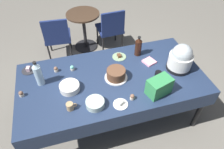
{
  "coord_description": "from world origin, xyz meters",
  "views": [
    {
      "loc": [
        -0.47,
        -1.65,
        2.47
      ],
      "look_at": [
        0.0,
        0.0,
        0.8
      ],
      "focal_mm": 32.77,
      "sensor_mm": 36.0,
      "label": 1
    }
  ],
  "objects_px": {
    "round_cafe_table": "(84,25)",
    "potluck_table": "(112,81)",
    "cupcake_cocoa": "(132,97)",
    "maroon_chair_right": "(111,27)",
    "soda_bottle_water": "(38,74)",
    "dessert_plate_charcoal": "(29,70)",
    "ceramic_snack_bowl": "(70,87)",
    "dessert_plate_white": "(121,104)",
    "coffee_mug_tan": "(70,106)",
    "soda_carton": "(159,86)",
    "slow_cooker": "(181,58)",
    "soda_bottle_cola": "(138,47)",
    "dessert_plate_sage": "(119,56)",
    "cupcake_lemon": "(72,68)",
    "frosted_layer_cake": "(116,74)",
    "maroon_chair_left": "(57,36)",
    "glass_salad_bowl": "(95,103)",
    "cupcake_berry": "(21,94)",
    "cupcake_rose": "(56,69)",
    "coffee_mug_black": "(158,74)"
  },
  "relations": [
    {
      "from": "cupcake_lemon",
      "to": "slow_cooker",
      "type": "bearing_deg",
      "value": -14.62
    },
    {
      "from": "potluck_table",
      "to": "glass_salad_bowl",
      "type": "height_order",
      "value": "glass_salad_bowl"
    },
    {
      "from": "glass_salad_bowl",
      "to": "coffee_mug_tan",
      "type": "height_order",
      "value": "coffee_mug_tan"
    },
    {
      "from": "dessert_plate_white",
      "to": "cupcake_rose",
      "type": "height_order",
      "value": "cupcake_rose"
    },
    {
      "from": "soda_bottle_water",
      "to": "dessert_plate_charcoal",
      "type": "bearing_deg",
      "value": 118.27
    },
    {
      "from": "frosted_layer_cake",
      "to": "maroon_chair_left",
      "type": "xyz_separation_m",
      "value": [
        -0.6,
        1.51,
        -0.32
      ]
    },
    {
      "from": "round_cafe_table",
      "to": "potluck_table",
      "type": "bearing_deg",
      "value": -88.33
    },
    {
      "from": "slow_cooker",
      "to": "dessert_plate_white",
      "type": "bearing_deg",
      "value": -158.36
    },
    {
      "from": "dessert_plate_white",
      "to": "soda_bottle_cola",
      "type": "xyz_separation_m",
      "value": [
        0.47,
        0.74,
        0.12
      ]
    },
    {
      "from": "frosted_layer_cake",
      "to": "dessert_plate_sage",
      "type": "relative_size",
      "value": 1.49
    },
    {
      "from": "cupcake_rose",
      "to": "soda_carton",
      "type": "relative_size",
      "value": 0.26
    },
    {
      "from": "cupcake_cocoa",
      "to": "coffee_mug_tan",
      "type": "xyz_separation_m",
      "value": [
        -0.65,
        0.05,
        0.01
      ]
    },
    {
      "from": "frosted_layer_cake",
      "to": "dessert_plate_white",
      "type": "height_order",
      "value": "frosted_layer_cake"
    },
    {
      "from": "dessert_plate_white",
      "to": "slow_cooker",
      "type": "bearing_deg",
      "value": 21.64
    },
    {
      "from": "dessert_plate_charcoal",
      "to": "soda_bottle_cola",
      "type": "xyz_separation_m",
      "value": [
        1.4,
        -0.07,
        0.12
      ]
    },
    {
      "from": "coffee_mug_tan",
      "to": "maroon_chair_left",
      "type": "distance_m",
      "value": 1.84
    },
    {
      "from": "coffee_mug_tan",
      "to": "soda_carton",
      "type": "distance_m",
      "value": 0.96
    },
    {
      "from": "coffee_mug_tan",
      "to": "coffee_mug_black",
      "type": "bearing_deg",
      "value": 9.57
    },
    {
      "from": "ceramic_snack_bowl",
      "to": "glass_salad_bowl",
      "type": "bearing_deg",
      "value": -53.15
    },
    {
      "from": "frosted_layer_cake",
      "to": "round_cafe_table",
      "type": "xyz_separation_m",
      "value": [
        -0.09,
        1.73,
        -0.31
      ]
    },
    {
      "from": "ceramic_snack_bowl",
      "to": "dessert_plate_white",
      "type": "distance_m",
      "value": 0.6
    },
    {
      "from": "soda_carton",
      "to": "soda_bottle_water",
      "type": "bearing_deg",
      "value": 141.29
    },
    {
      "from": "maroon_chair_left",
      "to": "coffee_mug_tan",
      "type": "bearing_deg",
      "value": -89.27
    },
    {
      "from": "dessert_plate_white",
      "to": "maroon_chair_right",
      "type": "relative_size",
      "value": 0.18
    },
    {
      "from": "glass_salad_bowl",
      "to": "cupcake_berry",
      "type": "bearing_deg",
      "value": 154.87
    },
    {
      "from": "dessert_plate_sage",
      "to": "maroon_chair_right",
      "type": "relative_size",
      "value": 0.21
    },
    {
      "from": "cupcake_berry",
      "to": "glass_salad_bowl",
      "type": "bearing_deg",
      "value": -25.13
    },
    {
      "from": "ceramic_snack_bowl",
      "to": "coffee_mug_tan",
      "type": "xyz_separation_m",
      "value": [
        -0.03,
        -0.27,
        0.01
      ]
    },
    {
      "from": "soda_bottle_water",
      "to": "coffee_mug_tan",
      "type": "bearing_deg",
      "value": -58.67
    },
    {
      "from": "dessert_plate_sage",
      "to": "cupcake_lemon",
      "type": "height_order",
      "value": "cupcake_lemon"
    },
    {
      "from": "maroon_chair_right",
      "to": "potluck_table",
      "type": "bearing_deg",
      "value": -105.15
    },
    {
      "from": "slow_cooker",
      "to": "cupcake_berry",
      "type": "bearing_deg",
      "value": 177.91
    },
    {
      "from": "coffee_mug_black",
      "to": "coffee_mug_tan",
      "type": "distance_m",
      "value": 1.07
    },
    {
      "from": "potluck_table",
      "to": "soda_carton",
      "type": "xyz_separation_m",
      "value": [
        0.42,
        -0.36,
        0.16
      ]
    },
    {
      "from": "coffee_mug_tan",
      "to": "potluck_table",
      "type": "bearing_deg",
      "value": 30.95
    },
    {
      "from": "cupcake_lemon",
      "to": "maroon_chair_left",
      "type": "bearing_deg",
      "value": 95.77
    },
    {
      "from": "dessert_plate_white",
      "to": "soda_bottle_cola",
      "type": "distance_m",
      "value": 0.89
    },
    {
      "from": "cupcake_cocoa",
      "to": "round_cafe_table",
      "type": "bearing_deg",
      "value": 94.62
    },
    {
      "from": "soda_carton",
      "to": "coffee_mug_black",
      "type": "bearing_deg",
      "value": 48.12
    },
    {
      "from": "slow_cooker",
      "to": "cupcake_rose",
      "type": "xyz_separation_m",
      "value": [
        -1.46,
        0.36,
        -0.13
      ]
    },
    {
      "from": "cupcake_rose",
      "to": "soda_carton",
      "type": "bearing_deg",
      "value": -32.15
    },
    {
      "from": "cupcake_cocoa",
      "to": "maroon_chair_right",
      "type": "distance_m",
      "value": 1.91
    },
    {
      "from": "cupcake_cocoa",
      "to": "round_cafe_table",
      "type": "relative_size",
      "value": 0.09
    },
    {
      "from": "soda_carton",
      "to": "round_cafe_table",
      "type": "height_order",
      "value": "soda_carton"
    },
    {
      "from": "dessert_plate_white",
      "to": "dessert_plate_charcoal",
      "type": "distance_m",
      "value": 1.23
    },
    {
      "from": "soda_bottle_cola",
      "to": "coffee_mug_tan",
      "type": "bearing_deg",
      "value": -146.6
    },
    {
      "from": "cupcake_berry",
      "to": "soda_carton",
      "type": "height_order",
      "value": "soda_carton"
    },
    {
      "from": "frosted_layer_cake",
      "to": "maroon_chair_left",
      "type": "relative_size",
      "value": 0.32
    },
    {
      "from": "slow_cooker",
      "to": "cupcake_lemon",
      "type": "height_order",
      "value": "slow_cooker"
    },
    {
      "from": "cupcake_berry",
      "to": "soda_bottle_cola",
      "type": "bearing_deg",
      "value": 12.63
    }
  ]
}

